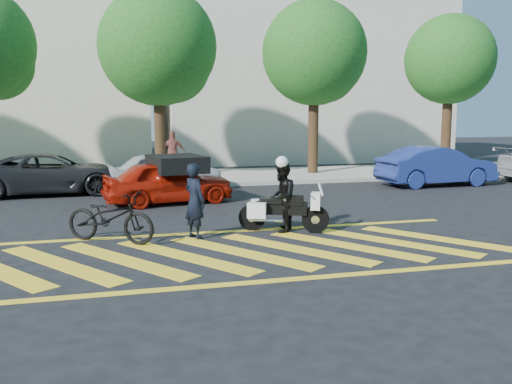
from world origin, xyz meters
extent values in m
plane|color=black|center=(0.00, 0.00, 0.00)|extent=(90.00, 90.00, 0.00)
cube|color=#9E998E|center=(0.00, 12.00, 0.07)|extent=(60.00, 5.00, 0.15)
cube|color=yellow|center=(-2.80, 0.00, 0.00)|extent=(2.43, 3.21, 0.01)
cube|color=yellow|center=(-1.70, 0.00, 0.00)|extent=(2.43, 3.21, 0.01)
cube|color=yellow|center=(-0.60, 0.00, 0.00)|extent=(2.43, 3.21, 0.01)
cube|color=yellow|center=(0.50, 0.00, 0.00)|extent=(2.43, 3.21, 0.01)
cube|color=yellow|center=(1.60, 0.00, 0.00)|extent=(2.43, 3.21, 0.01)
cube|color=yellow|center=(2.70, 0.00, 0.00)|extent=(2.43, 3.21, 0.01)
cube|color=yellow|center=(3.80, 0.00, 0.00)|extent=(2.43, 3.21, 0.01)
cube|color=yellow|center=(4.90, 0.00, 0.00)|extent=(2.43, 3.21, 0.01)
cube|color=yellow|center=(0.00, -1.90, 0.00)|extent=(12.00, 0.20, 0.01)
cube|color=yellow|center=(0.00, 1.90, 0.00)|extent=(12.00, 0.20, 0.01)
cube|color=beige|center=(9.00, 21.00, 5.50)|extent=(16.00, 8.00, 11.00)
cylinder|color=black|center=(0.00, 12.00, 2.00)|extent=(0.44, 0.44, 4.00)
sphere|color=#16551E|center=(0.00, 12.00, 5.26)|extent=(4.60, 4.60, 4.60)
sphere|color=#16551E|center=(0.60, 12.30, 4.58)|extent=(2.99, 2.99, 2.99)
cylinder|color=black|center=(6.50, 12.00, 2.00)|extent=(0.44, 0.44, 4.00)
sphere|color=#16551E|center=(6.50, 12.00, 5.21)|extent=(4.40, 4.40, 4.40)
sphere|color=#16551E|center=(7.10, 12.30, 4.55)|extent=(2.86, 2.86, 2.86)
cylinder|color=black|center=(13.00, 12.00, 2.00)|extent=(0.44, 0.44, 4.00)
sphere|color=#16551E|center=(13.00, 12.00, 5.10)|extent=(4.00, 4.00, 4.00)
sphere|color=#16551E|center=(13.60, 12.30, 4.50)|extent=(2.60, 2.60, 2.60)
imported|color=black|center=(-0.18, 1.45, 0.81)|extent=(0.62, 0.70, 1.62)
imported|color=black|center=(-1.93, 1.50, 0.53)|extent=(2.09, 1.71, 1.07)
cylinder|color=black|center=(1.20, 1.89, 0.31)|extent=(0.61, 0.37, 0.61)
cylinder|color=silver|center=(1.20, 1.89, 0.31)|extent=(0.23, 0.21, 0.19)
cylinder|color=black|center=(2.52, 1.29, 0.31)|extent=(0.61, 0.37, 0.61)
cylinder|color=silver|center=(2.52, 1.29, 0.31)|extent=(0.23, 0.21, 0.19)
cube|color=black|center=(1.82, 1.61, 0.54)|extent=(1.16, 0.70, 0.28)
cube|color=black|center=(2.07, 1.49, 0.72)|extent=(0.50, 0.43, 0.20)
cube|color=black|center=(1.61, 1.70, 0.71)|extent=(0.60, 0.50, 0.11)
cube|color=silver|center=(2.52, 1.29, 0.72)|extent=(0.35, 0.44, 0.37)
cube|color=silver|center=(1.44, 2.05, 0.51)|extent=(0.45, 0.33, 0.35)
cube|color=silver|center=(1.24, 1.61, 0.51)|extent=(0.45, 0.33, 0.35)
imported|color=black|center=(1.82, 1.59, 0.80)|extent=(0.87, 0.95, 1.59)
imported|color=#A31607|center=(-0.27, 6.22, 0.65)|extent=(4.04, 2.22, 1.30)
imported|color=black|center=(-3.82, 9.15, 0.68)|extent=(5.01, 2.49, 1.36)
imported|color=#B7B7BB|center=(-0.10, 8.94, 0.68)|extent=(4.07, 1.81, 1.36)
imported|color=navy|center=(9.82, 7.80, 0.73)|extent=(4.52, 1.77, 1.46)
imported|color=#985145|center=(0.66, 13.49, 1.04)|extent=(1.08, 0.54, 1.77)
camera|label=1|loc=(-1.82, -9.93, 2.65)|focal=38.00mm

